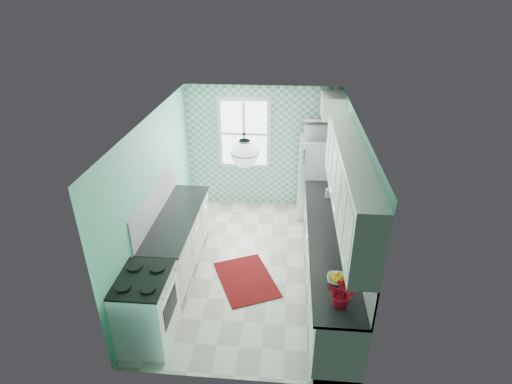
# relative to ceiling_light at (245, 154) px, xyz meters

# --- Properties ---
(floor) EXTENTS (3.00, 4.40, 0.02)m
(floor) POSITION_rel_ceiling_light_xyz_m (0.00, 0.80, -2.33)
(floor) COLOR silver
(floor) RESTS_ON ground
(ceiling) EXTENTS (3.00, 4.40, 0.02)m
(ceiling) POSITION_rel_ceiling_light_xyz_m (0.00, 0.80, 0.19)
(ceiling) COLOR white
(ceiling) RESTS_ON wall_back
(wall_back) EXTENTS (3.00, 0.02, 2.50)m
(wall_back) POSITION_rel_ceiling_light_xyz_m (0.00, 3.01, -1.07)
(wall_back) COLOR #62C4A0
(wall_back) RESTS_ON floor
(wall_front) EXTENTS (3.00, 0.02, 2.50)m
(wall_front) POSITION_rel_ceiling_light_xyz_m (0.00, -1.41, -1.07)
(wall_front) COLOR #62C4A0
(wall_front) RESTS_ON floor
(wall_left) EXTENTS (0.02, 4.40, 2.50)m
(wall_left) POSITION_rel_ceiling_light_xyz_m (-1.51, 0.80, -1.07)
(wall_left) COLOR #62C4A0
(wall_left) RESTS_ON floor
(wall_right) EXTENTS (0.02, 4.40, 2.50)m
(wall_right) POSITION_rel_ceiling_light_xyz_m (1.51, 0.80, -1.07)
(wall_right) COLOR #62C4A0
(wall_right) RESTS_ON floor
(accent_wall) EXTENTS (3.00, 0.01, 2.50)m
(accent_wall) POSITION_rel_ceiling_light_xyz_m (0.00, 2.99, -1.07)
(accent_wall) COLOR #60B09A
(accent_wall) RESTS_ON wall_back
(window) EXTENTS (1.04, 0.05, 1.44)m
(window) POSITION_rel_ceiling_light_xyz_m (-0.35, 2.96, -0.77)
(window) COLOR white
(window) RESTS_ON wall_back
(backsplash_right) EXTENTS (0.02, 3.60, 0.51)m
(backsplash_right) POSITION_rel_ceiling_light_xyz_m (1.49, 0.40, -1.13)
(backsplash_right) COLOR white
(backsplash_right) RESTS_ON wall_right
(backsplash_left) EXTENTS (0.02, 2.15, 0.51)m
(backsplash_left) POSITION_rel_ceiling_light_xyz_m (-1.49, 0.73, -1.13)
(backsplash_left) COLOR white
(backsplash_left) RESTS_ON wall_left
(upper_cabinets_right) EXTENTS (0.33, 3.20, 0.90)m
(upper_cabinets_right) POSITION_rel_ceiling_light_xyz_m (1.33, 0.20, -0.42)
(upper_cabinets_right) COLOR white
(upper_cabinets_right) RESTS_ON wall_right
(upper_cabinet_fridge) EXTENTS (0.40, 0.74, 0.40)m
(upper_cabinet_fridge) POSITION_rel_ceiling_light_xyz_m (1.30, 2.63, -0.07)
(upper_cabinet_fridge) COLOR white
(upper_cabinet_fridge) RESTS_ON wall_right
(ceiling_light) EXTENTS (0.34, 0.34, 0.35)m
(ceiling_light) POSITION_rel_ceiling_light_xyz_m (0.00, 0.00, 0.00)
(ceiling_light) COLOR silver
(ceiling_light) RESTS_ON ceiling
(base_cabinets_right) EXTENTS (0.60, 3.60, 0.90)m
(base_cabinets_right) POSITION_rel_ceiling_light_xyz_m (1.20, 0.40, -1.87)
(base_cabinets_right) COLOR white
(base_cabinets_right) RESTS_ON floor
(countertop_right) EXTENTS (0.63, 3.60, 0.04)m
(countertop_right) POSITION_rel_ceiling_light_xyz_m (1.19, 0.40, -1.40)
(countertop_right) COLOR black
(countertop_right) RESTS_ON base_cabinets_right
(base_cabinets_left) EXTENTS (0.60, 2.15, 0.90)m
(base_cabinets_left) POSITION_rel_ceiling_light_xyz_m (-1.20, 0.73, -1.87)
(base_cabinets_left) COLOR white
(base_cabinets_left) RESTS_ON floor
(countertop_left) EXTENTS (0.63, 2.15, 0.04)m
(countertop_left) POSITION_rel_ceiling_light_xyz_m (-1.19, 0.73, -1.40)
(countertop_left) COLOR black
(countertop_left) RESTS_ON base_cabinets_left
(fridge) EXTENTS (0.71, 0.70, 1.63)m
(fridge) POSITION_rel_ceiling_light_xyz_m (1.11, 2.61, -1.51)
(fridge) COLOR white
(fridge) RESTS_ON floor
(stove) EXTENTS (0.65, 0.81, 0.98)m
(stove) POSITION_rel_ceiling_light_xyz_m (-1.20, -0.85, -1.81)
(stove) COLOR white
(stove) RESTS_ON floor
(sink) EXTENTS (0.52, 0.44, 0.53)m
(sink) POSITION_rel_ceiling_light_xyz_m (1.20, 1.49, -1.39)
(sink) COLOR silver
(sink) RESTS_ON countertop_right
(rug) EXTENTS (1.19, 1.36, 0.02)m
(rug) POSITION_rel_ceiling_light_xyz_m (-0.05, 0.41, -2.32)
(rug) COLOR #640004
(rug) RESTS_ON floor
(dish_towel) EXTENTS (0.07, 0.25, 0.38)m
(dish_towel) POSITION_rel_ceiling_light_xyz_m (0.89, 1.54, -1.84)
(dish_towel) COLOR #58B9A7
(dish_towel) RESTS_ON base_cabinets_right
(fruit_bowl) EXTENTS (0.29, 0.29, 0.07)m
(fruit_bowl) POSITION_rel_ceiling_light_xyz_m (1.20, -0.65, -1.35)
(fruit_bowl) COLOR white
(fruit_bowl) RESTS_ON countertop_right
(potted_plant) EXTENTS (0.38, 0.35, 0.36)m
(potted_plant) POSITION_rel_ceiling_light_xyz_m (1.20, -1.06, -1.21)
(potted_plant) COLOR #A1291E
(potted_plant) RESTS_ON countertop_right
(soap_bottle) EXTENTS (0.10, 0.10, 0.21)m
(soap_bottle) POSITION_rel_ceiling_light_xyz_m (1.25, 1.57, -1.28)
(soap_bottle) COLOR #8FA8AD
(soap_bottle) RESTS_ON countertop_right
(microwave) EXTENTS (0.59, 0.41, 0.32)m
(microwave) POSITION_rel_ceiling_light_xyz_m (1.11, 2.61, -0.54)
(microwave) COLOR white
(microwave) RESTS_ON fridge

